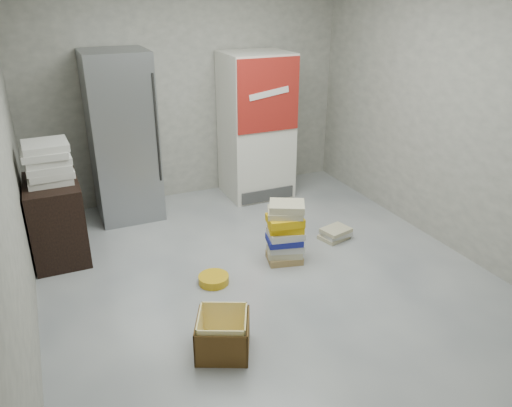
{
  "coord_description": "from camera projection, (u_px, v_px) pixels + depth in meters",
  "views": [
    {
      "loc": [
        -1.72,
        -3.47,
        2.52
      ],
      "look_at": [
        0.12,
        0.7,
        0.53
      ],
      "focal_mm": 35.0,
      "sensor_mm": 36.0,
      "label": 1
    }
  ],
  "objects": [
    {
      "name": "ground",
      "position": [
        275.0,
        286.0,
        4.55
      ],
      "size": [
        5.0,
        5.0,
        0.0
      ],
      "primitive_type": "plane",
      "color": "#B1B1AD",
      "rests_on": "ground"
    },
    {
      "name": "room_shell",
      "position": [
        279.0,
        88.0,
        3.83
      ],
      "size": [
        4.04,
        5.04,
        2.82
      ],
      "color": "#AAA699",
      "rests_on": "ground"
    },
    {
      "name": "steel_fridge",
      "position": [
        123.0,
        137.0,
        5.63
      ],
      "size": [
        0.7,
        0.72,
        1.9
      ],
      "color": "#929599",
      "rests_on": "ground"
    },
    {
      "name": "coke_cooler",
      "position": [
        256.0,
        126.0,
        6.25
      ],
      "size": [
        0.8,
        0.73,
        1.8
      ],
      "color": "silver",
      "rests_on": "ground"
    },
    {
      "name": "wood_shelf",
      "position": [
        57.0,
        219.0,
        4.93
      ],
      "size": [
        0.5,
        0.8,
        0.8
      ],
      "primitive_type": "cube",
      "color": "black",
      "rests_on": "ground"
    },
    {
      "name": "supply_box_stack",
      "position": [
        48.0,
        162.0,
        4.69
      ],
      "size": [
        0.43,
        0.43,
        0.39
      ],
      "color": "silver",
      "rests_on": "wood_shelf"
    },
    {
      "name": "phonebook_stack_main",
      "position": [
        285.0,
        233.0,
        4.86
      ],
      "size": [
        0.43,
        0.38,
        0.62
      ],
      "rotation": [
        0.0,
        0.0,
        -0.32
      ],
      "color": "#997A48",
      "rests_on": "ground"
    },
    {
      "name": "phonebook_stack_side",
      "position": [
        335.0,
        233.0,
        5.38
      ],
      "size": [
        0.35,
        0.31,
        0.13
      ],
      "rotation": [
        0.0,
        0.0,
        0.23
      ],
      "color": "tan",
      "rests_on": "ground"
    },
    {
      "name": "cardboard_box",
      "position": [
        223.0,
        336.0,
        3.71
      ],
      "size": [
        0.51,
        0.51,
        0.31
      ],
      "rotation": [
        0.0,
        0.0,
        -0.43
      ],
      "color": "yellow",
      "rests_on": "ground"
    },
    {
      "name": "bucket_lid",
      "position": [
        214.0,
        279.0,
        4.59
      ],
      "size": [
        0.33,
        0.33,
        0.08
      ],
      "primitive_type": "cylinder",
      "rotation": [
        0.0,
        0.0,
        -0.19
      ],
      "color": "gold",
      "rests_on": "ground"
    }
  ]
}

